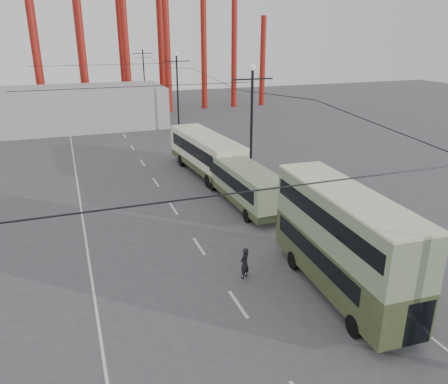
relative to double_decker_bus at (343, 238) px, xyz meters
name	(u,v)px	position (x,y,z in m)	size (l,w,h in m)	color
ground	(303,358)	(-3.75, -3.32, -2.80)	(160.00, 160.00, 0.00)	#4A4A4D
road_markings	(164,191)	(-4.61, 16.38, -2.79)	(12.52, 120.00, 0.01)	silver
lamp_post_mid	(251,129)	(1.85, 14.68, 1.88)	(3.20, 0.44, 9.32)	black
lamp_post_far	(178,93)	(1.85, 36.68, 1.88)	(3.20, 0.44, 9.32)	black
lamp_post_distant	(144,77)	(1.85, 58.68, 1.88)	(3.20, 0.44, 9.32)	black
fairground_shed	(75,108)	(-9.75, 43.68, -0.30)	(22.00, 10.00, 5.00)	#A0A09B
double_decker_bus	(343,238)	(0.00, 0.00, 0.00)	(2.85, 9.41, 4.99)	#363D21
single_decker_green	(241,181)	(0.08, 12.26, -1.18)	(2.62, 10.19, 2.86)	gray
single_decker_cream	(206,152)	(-0.16, 19.53, -0.93)	(3.53, 10.84, 3.32)	beige
pedestrian	(245,263)	(-3.62, 2.67, -1.99)	(0.59, 0.39, 1.62)	black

